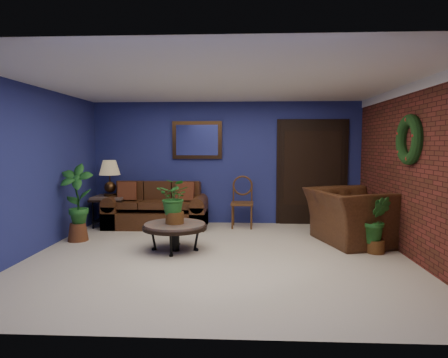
{
  "coord_description": "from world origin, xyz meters",
  "views": [
    {
      "loc": [
        0.36,
        -5.72,
        1.64
      ],
      "look_at": [
        0.05,
        0.55,
        1.09
      ],
      "focal_mm": 32.0,
      "sensor_mm": 36.0,
      "label": 1
    }
  ],
  "objects_px": {
    "sofa": "(157,212)",
    "end_table": "(110,203)",
    "table_lamp": "(110,174)",
    "side_chair": "(242,198)",
    "coffee_table": "(175,227)",
    "armchair": "(352,216)"
  },
  "relations": [
    {
      "from": "sofa",
      "to": "end_table",
      "type": "height_order",
      "value": "sofa"
    },
    {
      "from": "table_lamp",
      "to": "end_table",
      "type": "bearing_deg",
      "value": 135.0
    },
    {
      "from": "side_chair",
      "to": "coffee_table",
      "type": "bearing_deg",
      "value": -117.13
    },
    {
      "from": "armchair",
      "to": "sofa",
      "type": "bearing_deg",
      "value": 56.13
    },
    {
      "from": "table_lamp",
      "to": "sofa",
      "type": "bearing_deg",
      "value": 1.5
    },
    {
      "from": "sofa",
      "to": "armchair",
      "type": "distance_m",
      "value": 3.7
    },
    {
      "from": "table_lamp",
      "to": "armchair",
      "type": "height_order",
      "value": "table_lamp"
    },
    {
      "from": "coffee_table",
      "to": "side_chair",
      "type": "height_order",
      "value": "side_chair"
    },
    {
      "from": "coffee_table",
      "to": "sofa",
      "type": "bearing_deg",
      "value": 110.28
    },
    {
      "from": "table_lamp",
      "to": "side_chair",
      "type": "relative_size",
      "value": 0.68
    },
    {
      "from": "sofa",
      "to": "end_table",
      "type": "distance_m",
      "value": 0.96
    },
    {
      "from": "sofa",
      "to": "armchair",
      "type": "height_order",
      "value": "same"
    },
    {
      "from": "end_table",
      "to": "armchair",
      "type": "height_order",
      "value": "armchair"
    },
    {
      "from": "table_lamp",
      "to": "side_chair",
      "type": "bearing_deg",
      "value": 1.62
    },
    {
      "from": "side_chair",
      "to": "end_table",
      "type": "bearing_deg",
      "value": -176.44
    },
    {
      "from": "end_table",
      "to": "side_chair",
      "type": "bearing_deg",
      "value": 1.62
    },
    {
      "from": "sofa",
      "to": "end_table",
      "type": "relative_size",
      "value": 2.97
    },
    {
      "from": "end_table",
      "to": "table_lamp",
      "type": "bearing_deg",
      "value": -45.0
    },
    {
      "from": "armchair",
      "to": "table_lamp",
      "type": "bearing_deg",
      "value": 60.12
    },
    {
      "from": "side_chair",
      "to": "sofa",
      "type": "bearing_deg",
      "value": -176.37
    },
    {
      "from": "sofa",
      "to": "coffee_table",
      "type": "xyz_separation_m",
      "value": [
        0.67,
        -1.8,
        0.07
      ]
    },
    {
      "from": "side_chair",
      "to": "armchair",
      "type": "distance_m",
      "value": 2.19
    }
  ]
}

